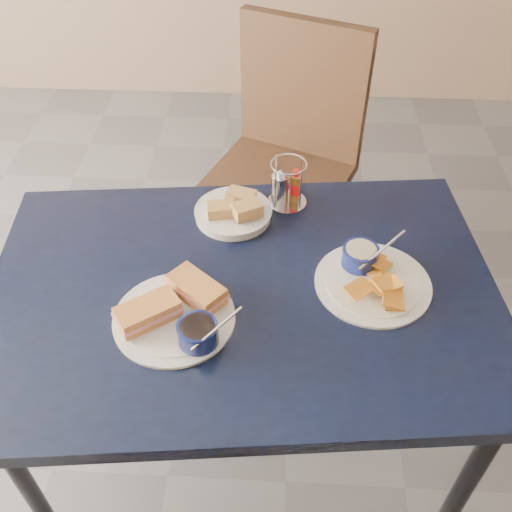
{
  "coord_description": "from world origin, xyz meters",
  "views": [
    {
      "loc": [
        0.32,
        -0.8,
        1.76
      ],
      "look_at": [
        0.27,
        0.17,
        0.82
      ],
      "focal_mm": 40.0,
      "sensor_mm": 36.0,
      "label": 1
    }
  ],
  "objects_px": {
    "sandwich_plate": "(178,312)",
    "plantain_plate": "(369,274)",
    "dining_table": "(243,305)",
    "condiment_caddy": "(286,186)",
    "chair_far": "(279,146)",
    "bread_basket": "(234,211)"
  },
  "relations": [
    {
      "from": "sandwich_plate",
      "to": "plantain_plate",
      "type": "distance_m",
      "value": 0.47
    },
    {
      "from": "dining_table",
      "to": "plantain_plate",
      "type": "height_order",
      "value": "plantain_plate"
    },
    {
      "from": "dining_table",
      "to": "condiment_caddy",
      "type": "bearing_deg",
      "value": 73.79
    },
    {
      "from": "chair_far",
      "to": "condiment_caddy",
      "type": "distance_m",
      "value": 0.59
    },
    {
      "from": "chair_far",
      "to": "plantain_plate",
      "type": "relative_size",
      "value": 3.61
    },
    {
      "from": "condiment_caddy",
      "to": "sandwich_plate",
      "type": "bearing_deg",
      "value": -118.23
    },
    {
      "from": "condiment_caddy",
      "to": "chair_far",
      "type": "bearing_deg",
      "value": 92.81
    },
    {
      "from": "bread_basket",
      "to": "dining_table",
      "type": "bearing_deg",
      "value": -81.14
    },
    {
      "from": "dining_table",
      "to": "plantain_plate",
      "type": "xyz_separation_m",
      "value": [
        0.31,
        0.04,
        0.08
      ]
    },
    {
      "from": "dining_table",
      "to": "bread_basket",
      "type": "relative_size",
      "value": 6.3
    },
    {
      "from": "dining_table",
      "to": "bread_basket",
      "type": "xyz_separation_m",
      "value": [
        -0.04,
        0.26,
        0.09
      ]
    },
    {
      "from": "dining_table",
      "to": "chair_far",
      "type": "height_order",
      "value": "chair_far"
    },
    {
      "from": "plantain_plate",
      "to": "dining_table",
      "type": "bearing_deg",
      "value": -171.81
    },
    {
      "from": "dining_table",
      "to": "condiment_caddy",
      "type": "distance_m",
      "value": 0.37
    },
    {
      "from": "condiment_caddy",
      "to": "plantain_plate",
      "type": "bearing_deg",
      "value": -54.51
    },
    {
      "from": "chair_far",
      "to": "plantain_plate",
      "type": "distance_m",
      "value": 0.89
    },
    {
      "from": "sandwich_plate",
      "to": "plantain_plate",
      "type": "height_order",
      "value": "same"
    },
    {
      "from": "plantain_plate",
      "to": "condiment_caddy",
      "type": "relative_size",
      "value": 2.08
    },
    {
      "from": "dining_table",
      "to": "plantain_plate",
      "type": "bearing_deg",
      "value": 8.19
    },
    {
      "from": "bread_basket",
      "to": "condiment_caddy",
      "type": "bearing_deg",
      "value": 27.39
    },
    {
      "from": "sandwich_plate",
      "to": "bread_basket",
      "type": "height_order",
      "value": "sandwich_plate"
    },
    {
      "from": "sandwich_plate",
      "to": "bread_basket",
      "type": "relative_size",
      "value": 1.46
    }
  ]
}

